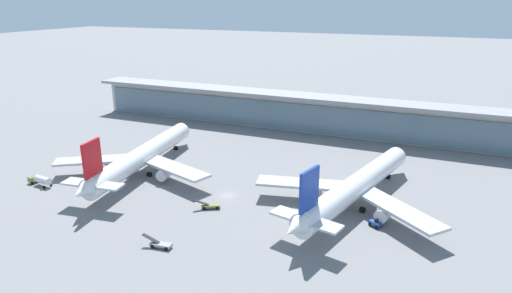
{
  "coord_description": "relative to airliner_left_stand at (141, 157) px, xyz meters",
  "views": [
    {
      "loc": [
        52.94,
        -102.15,
        52.19
      ],
      "look_at": [
        0.0,
        20.38,
        8.21
      ],
      "focal_mm": 31.71,
      "sensor_mm": 36.0,
      "label": 1
    }
  ],
  "objects": [
    {
      "name": "ground_plane",
      "position": [
        31.75,
        -4.44,
        -5.62
      ],
      "size": [
        1200.0,
        1200.0,
        0.0
      ],
      "primitive_type": "plane",
      "color": "slate"
    },
    {
      "name": "terminal_building",
      "position": [
        31.75,
        66.37,
        2.25
      ],
      "size": [
        195.24,
        12.8,
        15.2
      ],
      "color": "beige",
      "rests_on": "ground"
    },
    {
      "name": "service_truck_at_far_stand_grey",
      "position": [
        30.71,
        -34.76,
        -4.81
      ],
      "size": [
        6.91,
        2.38,
        2.7
      ],
      "color": "gray",
      "rests_on": "ground"
    },
    {
      "name": "airliner_centre_stand",
      "position": [
        65.46,
        2.56,
        0.0
      ],
      "size": [
        50.16,
        66.3,
        17.85
      ],
      "color": "white",
      "rests_on": "ground"
    },
    {
      "name": "service_truck_by_tail_blue",
      "position": [
        72.49,
        -6.32,
        -4.75
      ],
      "size": [
        3.33,
        2.94,
        2.05
      ],
      "color": "#234C9E",
      "rests_on": "ground"
    },
    {
      "name": "airliner_left_stand",
      "position": [
        0.0,
        0.0,
        0.0
      ],
      "size": [
        51.13,
        66.99,
        17.85
      ],
      "color": "white",
      "rests_on": "ground"
    },
    {
      "name": "service_truck_mid_apron_grey",
      "position": [
        52.44,
        15.29,
        -4.81
      ],
      "size": [
        5.04,
        6.33,
        2.7
      ],
      "color": "gray",
      "rests_on": "ground"
    },
    {
      "name": "service_truck_under_wing_olive",
      "position": [
        -21.45,
        -19.52,
        -3.91
      ],
      "size": [
        8.83,
        3.55,
        2.95
      ],
      "color": "olive",
      "rests_on": "ground"
    },
    {
      "name": "service_truck_near_nose_olive",
      "position": [
        -9.85,
        -8.51,
        -4.75
      ],
      "size": [
        3.27,
        3.18,
        2.05
      ],
      "color": "olive",
      "rests_on": "ground"
    },
    {
      "name": "service_truck_on_taxiway_olive",
      "position": [
        31.35,
        -13.4,
        -4.81
      ],
      "size": [
        6.6,
        4.5,
        2.7
      ],
      "color": "olive",
      "rests_on": "ground"
    },
    {
      "name": "safety_cone_alpha",
      "position": [
        -18.51,
        -22.26,
        -5.3
      ],
      "size": [
        0.62,
        0.62,
        0.7
      ],
      "color": "orange",
      "rests_on": "ground"
    }
  ]
}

